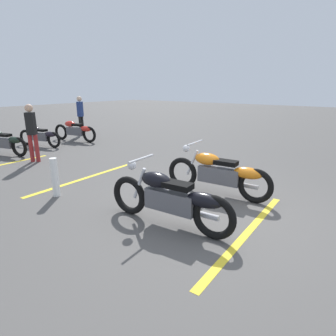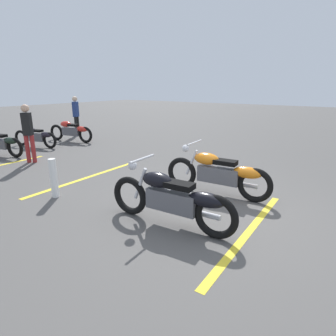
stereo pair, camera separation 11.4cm
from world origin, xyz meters
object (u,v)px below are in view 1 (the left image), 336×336
(motorcycle_row_far_left, at_px, (76,130))
(motorcycle_row_center, at_px, (3,142))
(motorcycle_bright_foreground, at_px, (219,173))
(motorcycle_row_left, at_px, (40,136))
(bystander_near_row, at_px, (80,113))
(bystander_secondary, at_px, (32,130))
(bollard_post, at_px, (55,177))
(motorcycle_dark_foreground, at_px, (171,198))

(motorcycle_row_far_left, relative_size, motorcycle_row_center, 1.03)
(motorcycle_bright_foreground, distance_m, motorcycle_row_left, 7.39)
(bystander_near_row, bearing_deg, bystander_secondary, -74.93)
(motorcycle_row_left, relative_size, bystander_secondary, 1.14)
(motorcycle_row_left, distance_m, motorcycle_row_center, 1.43)
(motorcycle_bright_foreground, relative_size, bystander_near_row, 1.32)
(motorcycle_row_left, bearing_deg, motorcycle_row_far_left, -110.42)
(bystander_near_row, height_order, bollard_post, bystander_near_row)
(motorcycle_bright_foreground, relative_size, bystander_secondary, 1.36)
(motorcycle_row_far_left, bearing_deg, motorcycle_dark_foreground, 143.38)
(bystander_secondary, xyz_separation_m, bollard_post, (-2.91, 1.19, -0.53))
(motorcycle_dark_foreground, distance_m, motorcycle_row_left, 7.66)
(motorcycle_row_far_left, height_order, bystander_secondary, bystander_secondary)
(motorcycle_bright_foreground, height_order, motorcycle_row_far_left, motorcycle_bright_foreground)
(motorcycle_row_far_left, xyz_separation_m, bystander_secondary, (-1.71, 2.67, 0.49))
(motorcycle_bright_foreground, bearing_deg, motorcycle_row_left, -7.96)
(motorcycle_row_far_left, bearing_deg, motorcycle_row_left, 72.97)
(motorcycle_bright_foreground, xyz_separation_m, motorcycle_dark_foreground, (0.01, 1.63, 0.00))
(bollard_post, bearing_deg, motorcycle_row_left, -27.35)
(motorcycle_row_far_left, xyz_separation_m, motorcycle_row_left, (0.16, 1.40, -0.04))
(motorcycle_row_left, bearing_deg, bystander_near_row, -82.78)
(bystander_near_row, bearing_deg, motorcycle_row_far_left, -66.61)
(motorcycle_row_left, relative_size, bystander_near_row, 1.11)
(motorcycle_row_left, height_order, motorcycle_row_center, motorcycle_row_center)
(bystander_secondary, bearing_deg, motorcycle_bright_foreground, 63.57)
(motorcycle_dark_foreground, xyz_separation_m, motorcycle_row_center, (7.08, -0.73, -0.04))
(motorcycle_row_far_left, height_order, bollard_post, motorcycle_row_far_left)
(bystander_near_row, xyz_separation_m, bollard_post, (-5.75, 5.01, -0.55))
(bystander_near_row, bearing_deg, motorcycle_dark_foreground, -50.91)
(motorcycle_bright_foreground, distance_m, bollard_post, 3.26)
(motorcycle_dark_foreground, height_order, motorcycle_row_center, motorcycle_dark_foreground)
(motorcycle_row_center, bearing_deg, motorcycle_row_far_left, -101.58)
(motorcycle_bright_foreground, height_order, motorcycle_row_center, motorcycle_bright_foreground)
(motorcycle_bright_foreground, bearing_deg, bystander_secondary, 3.92)
(motorcycle_bright_foreground, bearing_deg, bollard_post, 33.05)
(bollard_post, bearing_deg, bystander_near_row, -41.03)
(motorcycle_bright_foreground, xyz_separation_m, motorcycle_row_left, (7.37, -0.50, -0.07))
(motorcycle_row_left, bearing_deg, motorcycle_dark_foreground, 149.96)
(motorcycle_bright_foreground, distance_m, motorcycle_row_center, 7.15)
(bystander_near_row, relative_size, bystander_secondary, 1.03)
(motorcycle_row_left, bearing_deg, bollard_post, 138.76)
(motorcycle_row_left, bearing_deg, motorcycle_bright_foreground, 162.21)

